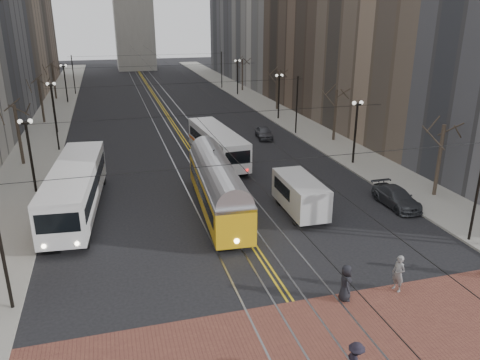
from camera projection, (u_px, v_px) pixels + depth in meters
ground at (283, 291)px, 23.64m from camera, size 260.00×260.00×0.00m
sidewalk_left at (51, 121)px, 60.52m from camera, size 5.00×140.00×0.15m
sidewalk_right at (270, 108)px, 68.21m from camera, size 5.00×140.00×0.15m
crosswalk_band at (317, 341)px, 20.01m from camera, size 25.00×6.00×0.01m
streetcar_rails at (167, 115)px, 64.39m from camera, size 4.80×130.00×0.02m
centre_lines at (167, 115)px, 64.38m from camera, size 0.42×130.00×0.01m
lamp_posts at (186, 119)px, 48.73m from camera, size 27.60×57.20×5.60m
street_trees at (177, 108)px, 54.61m from camera, size 31.68×53.28×5.60m
trolley_wires at (177, 100)px, 53.91m from camera, size 25.96×120.00×6.60m
transit_bus at (76, 190)px, 32.34m from camera, size 4.03×13.65×3.36m
streetcar at (218, 191)px, 32.61m from camera, size 3.23×13.08×3.05m
rear_bus at (217, 146)px, 43.77m from camera, size 3.33×11.79×3.04m
cargo_van at (300, 197)px, 32.34m from camera, size 2.32×5.76×2.53m
sedan_grey at (264, 132)px, 52.09m from camera, size 2.11×4.08×1.33m
sedan_parked at (396, 197)px, 33.81m from camera, size 1.88×4.61×1.34m
pedestrian_a at (346, 283)px, 22.63m from camera, size 0.85×1.05×1.87m
pedestrian_b at (398, 273)px, 23.37m from camera, size 0.63×0.80×1.93m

